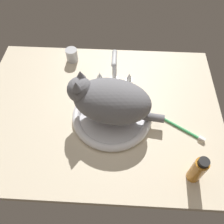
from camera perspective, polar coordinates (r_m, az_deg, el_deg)
countertop at (r=99.72cm, az=-3.15°, el=0.22°), size 102.79×76.75×3.00cm
sink_basin at (r=94.74cm, az=0.00°, el=-0.92°), size 32.46×32.46×3.03cm
faucet at (r=102.82cm, az=0.60°, el=10.02°), size 16.64×10.37×18.18cm
cat at (r=86.86cm, az=-1.15°, el=2.98°), size 37.78×22.05×19.12cm
amber_bottle at (r=83.60cm, az=20.36°, el=-13.20°), size 4.60×4.60×13.31cm
metal_jar at (r=118.29cm, az=-9.86°, el=13.66°), size 5.68×5.68×6.35cm
toothbrush at (r=96.39cm, az=17.12°, el=-4.07°), size 16.56×11.13×1.70cm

